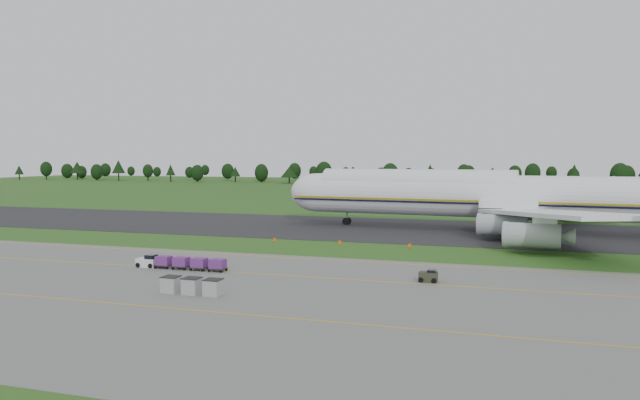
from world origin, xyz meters
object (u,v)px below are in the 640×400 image
(aircraft, at_px, (483,195))
(baggage_train, at_px, (179,263))
(uld_row, at_px, (192,286))
(edge_markers, at_px, (340,243))
(utility_cart, at_px, (428,277))

(aircraft, height_order, baggage_train, aircraft)
(uld_row, height_order, edge_markers, uld_row)
(utility_cart, distance_m, uld_row, 25.71)
(aircraft, relative_size, uld_row, 12.87)
(aircraft, height_order, uld_row, aircraft)
(utility_cart, height_order, edge_markers, utility_cart)
(aircraft, distance_m, utility_cart, 52.40)
(baggage_train, relative_size, uld_row, 1.87)
(aircraft, bearing_deg, baggage_train, -121.83)
(baggage_train, bearing_deg, utility_cart, 2.84)
(utility_cart, distance_m, edge_markers, 30.97)
(aircraft, bearing_deg, utility_cart, -93.06)
(baggage_train, distance_m, edge_markers, 29.93)
(baggage_train, height_order, edge_markers, baggage_train)
(uld_row, distance_m, edge_markers, 39.24)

